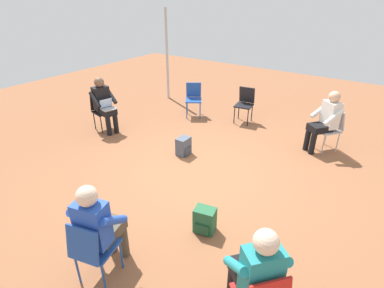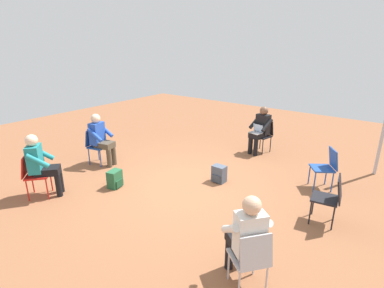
# 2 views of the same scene
# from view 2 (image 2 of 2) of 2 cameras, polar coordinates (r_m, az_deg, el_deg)

# --- Properties ---
(ground_plane) EXTENTS (16.46, 16.46, 0.00)m
(ground_plane) POSITION_cam_2_polar(r_m,az_deg,el_deg) (6.22, -1.14, -8.11)
(ground_plane) COLOR brown
(chair_northwest) EXTENTS (0.57, 0.58, 0.85)m
(chair_northwest) POSITION_cam_2_polar(r_m,az_deg,el_deg) (6.53, 24.19, -3.78)
(chair_northwest) COLOR #1E4799
(chair_northwest) RESTS_ON ground
(chair_north) EXTENTS (0.45, 0.49, 0.85)m
(chair_north) POSITION_cam_2_polar(r_m,az_deg,el_deg) (5.32, 24.82, -9.01)
(chair_north) COLOR black
(chair_north) RESTS_ON ground
(chair_northeast) EXTENTS (0.58, 0.58, 0.85)m
(chair_northeast) POSITION_cam_2_polar(r_m,az_deg,el_deg) (3.73, 11.17, -20.41)
(chair_northeast) COLOR #B7B7BC
(chair_northeast) RESTS_ON ground
(chair_southeast) EXTENTS (0.59, 0.58, 0.85)m
(chair_southeast) POSITION_cam_2_polar(r_m,az_deg,el_deg) (6.40, -28.02, -4.83)
(chair_southeast) COLOR red
(chair_southeast) RESTS_ON ground
(chair_west) EXTENTS (0.51, 0.48, 0.85)m
(chair_west) POSITION_cam_2_polar(r_m,az_deg,el_deg) (8.22, 13.53, 1.95)
(chair_west) COLOR black
(chair_west) RESTS_ON ground
(chair_south) EXTENTS (0.49, 0.52, 0.85)m
(chair_south) POSITION_cam_2_polar(r_m,az_deg,el_deg) (7.56, -17.85, 0.03)
(chair_south) COLOR #1E4799
(chair_south) RESTS_ON ground
(person_with_laptop) EXTENTS (0.58, 0.56, 1.24)m
(person_with_laptop) POSITION_cam_2_polar(r_m,az_deg,el_deg) (8.04, 12.91, 3.07)
(person_with_laptop) COLOR black
(person_with_laptop) RESTS_ON ground
(person_in_teal) EXTENTS (0.63, 0.63, 1.24)m
(person_in_teal) POSITION_cam_2_polar(r_m,az_deg,el_deg) (6.28, -26.84, -3.10)
(person_in_teal) COLOR black
(person_in_teal) RESTS_ON ground
(person_in_blue) EXTENTS (0.57, 0.58, 1.24)m
(person_in_blue) POSITION_cam_2_polar(r_m,az_deg,el_deg) (7.39, -17.01, 1.31)
(person_in_blue) COLOR #4C4233
(person_in_blue) RESTS_ON ground
(person_in_white) EXTENTS (0.63, 0.63, 1.24)m
(person_in_white) POSITION_cam_2_polar(r_m,az_deg,el_deg) (3.73, 10.26, -16.52)
(person_in_white) COLOR black
(person_in_white) RESTS_ON ground
(backpack_near_laptop_user) EXTENTS (0.32, 0.29, 0.36)m
(backpack_near_laptop_user) POSITION_cam_2_polar(r_m,az_deg,el_deg) (6.34, -14.48, -6.63)
(backpack_near_laptop_user) COLOR #235B38
(backpack_near_laptop_user) RESTS_ON ground
(backpack_by_empty_chair) EXTENTS (0.25, 0.28, 0.36)m
(backpack_by_empty_chair) POSITION_cam_2_polar(r_m,az_deg,el_deg) (6.39, 5.18, -5.84)
(backpack_by_empty_chair) COLOR #475160
(backpack_by_empty_chair) RESTS_ON ground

